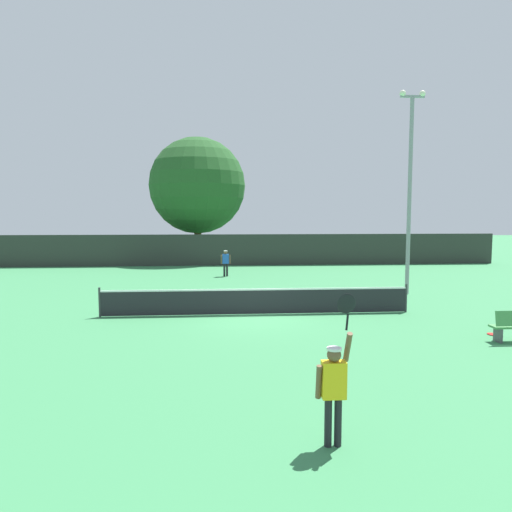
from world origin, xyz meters
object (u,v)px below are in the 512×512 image
at_px(player_receiving, 226,261).
at_px(parked_car_near, 139,248).
at_px(parked_car_far, 358,247).
at_px(parked_car_mid, 312,246).
at_px(large_tree, 197,186).
at_px(player_serving, 334,381).
at_px(light_pole, 410,181).
at_px(spare_racket, 493,334).
at_px(tennis_ball, 306,298).

distance_m(player_receiving, parked_car_near, 14.43).
height_order(parked_car_near, parked_car_far, same).
bearing_deg(parked_car_mid, large_tree, -163.06).
bearing_deg(player_serving, light_pole, 63.78).
xyz_separation_m(spare_racket, parked_car_mid, (-0.18, 28.22, 0.76)).
bearing_deg(parked_car_far, spare_racket, -94.56).
distance_m(spare_racket, light_pole, 8.98).
distance_m(player_receiving, parked_car_mid, 16.21).
bearing_deg(light_pole, parked_car_near, 128.93).
height_order(spare_racket, parked_car_mid, parked_car_mid).
height_order(player_serving, large_tree, large_tree).
bearing_deg(parked_car_near, parked_car_far, 2.88).
distance_m(player_serving, parked_car_near, 34.10).
distance_m(tennis_ball, light_pole, 7.16).
height_order(light_pole, parked_car_far, light_pole).
relative_size(player_serving, parked_car_near, 0.57).
height_order(tennis_ball, parked_car_far, parked_car_far).
bearing_deg(parked_car_near, player_receiving, -56.78).
relative_size(player_receiving, parked_car_far, 0.36).
distance_m(player_serving, light_pole, 15.86).
height_order(tennis_ball, light_pole, light_pole).
distance_m(large_tree, parked_car_near, 7.74).
bearing_deg(parked_car_near, parked_car_mid, 9.51).
bearing_deg(player_receiving, large_tree, -77.68).
relative_size(light_pole, large_tree, 0.95).
bearing_deg(parked_car_far, parked_car_mid, 157.46).
bearing_deg(spare_racket, parked_car_mid, 90.36).
height_order(spare_racket, parked_car_near, parked_car_near).
bearing_deg(parked_car_far, player_receiving, -130.11).
bearing_deg(light_pole, player_receiving, 141.09).
xyz_separation_m(large_tree, parked_car_near, (-5.09, 2.82, -5.11)).
bearing_deg(tennis_ball, parked_car_far, 67.80).
height_order(player_receiving, spare_racket, player_receiving).
xyz_separation_m(tennis_ball, parked_car_far, (8.19, 20.06, 0.74)).
relative_size(tennis_ball, large_tree, 0.01).
distance_m(tennis_ball, parked_car_mid, 22.31).
xyz_separation_m(player_receiving, large_tree, (-2.11, 9.68, 4.96)).
relative_size(large_tree, parked_car_mid, 2.19).
bearing_deg(parked_car_mid, light_pole, -95.96).
bearing_deg(light_pole, player_serving, -116.22).
bearing_deg(tennis_ball, parked_car_near, 117.77).
xyz_separation_m(large_tree, parked_car_mid, (10.01, 4.47, -5.11)).
distance_m(player_serving, tennis_ball, 12.95).
relative_size(tennis_ball, parked_car_mid, 0.02).
xyz_separation_m(tennis_ball, light_pole, (4.89, 0.97, 5.14)).
bearing_deg(large_tree, player_serving, -83.06).
xyz_separation_m(parked_car_near, parked_car_mid, (15.10, 1.65, 0.00)).
xyz_separation_m(light_pole, parked_car_mid, (-0.42, 20.87, -4.40)).
relative_size(tennis_ball, parked_car_near, 0.02).
distance_m(parked_car_near, parked_car_mid, 15.19).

